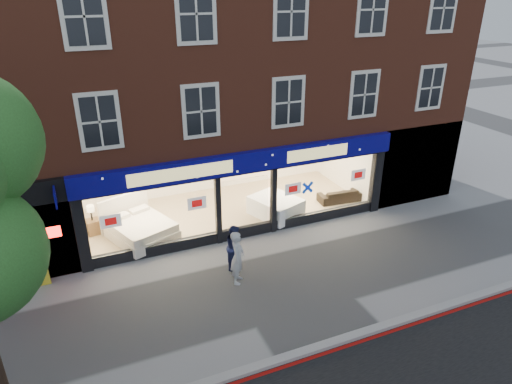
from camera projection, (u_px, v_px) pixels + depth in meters
ground at (283, 282)px, 14.05m from camera, size 120.00×120.00×0.00m
kerb_line at (338, 349)px, 11.44m from camera, size 60.00×0.10×0.01m
kerb_stone at (334, 342)px, 11.59m from camera, size 60.00×0.25×0.12m
showroom_floor at (227, 210)px, 18.42m from camera, size 11.00×4.50×0.10m
building at (206, 34)px, 17.08m from camera, size 19.00×8.26×10.30m
display_bed at (140, 228)px, 16.21m from camera, size 2.60×2.83×1.31m
bedside_table at (93, 227)px, 16.48m from camera, size 0.52×0.52×0.55m
mattress_stack at (276, 207)px, 17.77m from camera, size 2.00×2.22×0.72m
sofa at (339, 195)px, 18.98m from camera, size 1.85×0.85×0.52m
a_board at (38, 272)px, 13.67m from camera, size 0.64×0.41×0.97m
pedestrian_grey at (238, 257)px, 13.73m from camera, size 0.67×0.75×1.72m
pedestrian_blue at (235, 247)px, 14.49m from camera, size 0.84×0.91×1.50m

